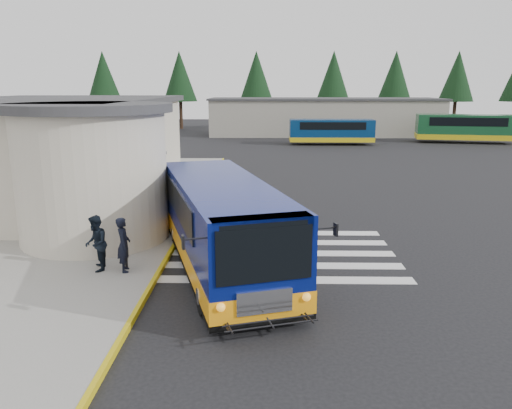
{
  "coord_description": "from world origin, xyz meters",
  "views": [
    {
      "loc": [
        -0.89,
        -16.88,
        5.52
      ],
      "look_at": [
        -1.17,
        -0.5,
        1.63
      ],
      "focal_mm": 35.0,
      "sensor_mm": 36.0,
      "label": 1
    }
  ],
  "objects_px": {
    "pedestrian_a": "(124,245)",
    "bollard": "(126,251)",
    "far_bus_a": "(331,131)",
    "transit_bus": "(223,228)",
    "far_bus_b": "(465,127)",
    "pedestrian_b": "(96,243)"
  },
  "relations": [
    {
      "from": "transit_bus",
      "to": "far_bus_a",
      "type": "xyz_separation_m",
      "value": [
        7.73,
        34.08,
        0.04
      ]
    },
    {
      "from": "pedestrian_b",
      "to": "bollard",
      "type": "distance_m",
      "value": 0.89
    },
    {
      "from": "pedestrian_a",
      "to": "bollard",
      "type": "distance_m",
      "value": 0.39
    },
    {
      "from": "bollard",
      "to": "pedestrian_a",
      "type": "bearing_deg",
      "value": -84.12
    },
    {
      "from": "pedestrian_a",
      "to": "far_bus_a",
      "type": "xyz_separation_m",
      "value": [
        10.61,
        34.69,
        0.38
      ]
    },
    {
      "from": "pedestrian_a",
      "to": "far_bus_b",
      "type": "height_order",
      "value": "far_bus_b"
    },
    {
      "from": "pedestrian_b",
      "to": "bollard",
      "type": "relative_size",
      "value": 1.58
    },
    {
      "from": "pedestrian_a",
      "to": "far_bus_b",
      "type": "relative_size",
      "value": 0.17
    },
    {
      "from": "pedestrian_a",
      "to": "pedestrian_b",
      "type": "relative_size",
      "value": 0.98
    },
    {
      "from": "pedestrian_b",
      "to": "far_bus_b",
      "type": "bearing_deg",
      "value": 131.84
    },
    {
      "from": "pedestrian_b",
      "to": "far_bus_b",
      "type": "xyz_separation_m",
      "value": [
        24.96,
        36.42,
        0.57
      ]
    },
    {
      "from": "pedestrian_b",
      "to": "transit_bus",
      "type": "bearing_deg",
      "value": 85.05
    },
    {
      "from": "far_bus_b",
      "to": "far_bus_a",
      "type": "bearing_deg",
      "value": 107.65
    },
    {
      "from": "pedestrian_a",
      "to": "pedestrian_b",
      "type": "bearing_deg",
      "value": 71.43
    },
    {
      "from": "transit_bus",
      "to": "pedestrian_a",
      "type": "relative_size",
      "value": 6.05
    },
    {
      "from": "far_bus_a",
      "to": "far_bus_b",
      "type": "distance_m",
      "value": 13.64
    },
    {
      "from": "transit_bus",
      "to": "far_bus_b",
      "type": "height_order",
      "value": "far_bus_b"
    },
    {
      "from": "pedestrian_a",
      "to": "far_bus_b",
      "type": "distance_m",
      "value": 43.72
    },
    {
      "from": "bollard",
      "to": "pedestrian_b",
      "type": "bearing_deg",
      "value": -164.99
    },
    {
      "from": "pedestrian_a",
      "to": "far_bus_a",
      "type": "relative_size",
      "value": 0.2
    },
    {
      "from": "pedestrian_b",
      "to": "far_bus_b",
      "type": "relative_size",
      "value": 0.18
    },
    {
      "from": "transit_bus",
      "to": "pedestrian_a",
      "type": "bearing_deg",
      "value": 175.36
    }
  ]
}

